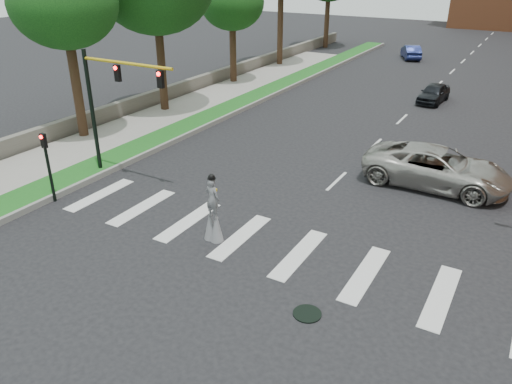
% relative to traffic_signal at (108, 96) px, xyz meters
% --- Properties ---
extents(ground_plane, '(160.00, 160.00, 0.00)m').
position_rel_traffic_signal_xyz_m(ground_plane, '(9.78, -3.00, -4.15)').
color(ground_plane, black).
rests_on(ground_plane, ground).
extents(grass_median, '(2.00, 60.00, 0.25)m').
position_rel_traffic_signal_xyz_m(grass_median, '(-1.72, 17.00, -4.03)').
color(grass_median, '#17531B').
rests_on(grass_median, ground).
extents(median_curb, '(0.20, 60.00, 0.28)m').
position_rel_traffic_signal_xyz_m(median_curb, '(-0.67, 17.00, -4.01)').
color(median_curb, gray).
rests_on(median_curb, ground).
extents(sidewalk_left, '(4.00, 60.00, 0.18)m').
position_rel_traffic_signal_xyz_m(sidewalk_left, '(-4.72, 7.00, -4.06)').
color(sidewalk_left, gray).
rests_on(sidewalk_left, ground).
extents(stone_wall, '(0.50, 56.00, 1.10)m').
position_rel_traffic_signal_xyz_m(stone_wall, '(-7.22, 19.00, -3.60)').
color(stone_wall, '#5B564E').
rests_on(stone_wall, ground).
extents(manhole, '(0.90, 0.90, 0.04)m').
position_rel_traffic_signal_xyz_m(manhole, '(12.78, -5.00, -4.13)').
color(manhole, black).
rests_on(manhole, ground).
extents(traffic_signal, '(5.30, 0.23, 6.20)m').
position_rel_traffic_signal_xyz_m(traffic_signal, '(0.00, 0.00, 0.00)').
color(traffic_signal, black).
rests_on(traffic_signal, ground).
extents(secondary_signal, '(0.25, 0.21, 3.23)m').
position_rel_traffic_signal_xyz_m(secondary_signal, '(-0.52, -3.50, -2.20)').
color(secondary_signal, black).
rests_on(secondary_signal, ground).
extents(stilt_performer, '(0.84, 0.55, 2.81)m').
position_rel_traffic_signal_xyz_m(stilt_performer, '(7.69, -2.69, -3.08)').
color(stilt_performer, '#311F13').
rests_on(stilt_performer, ground).
extents(suv_crossing, '(6.90, 3.27, 1.90)m').
position_rel_traffic_signal_xyz_m(suv_crossing, '(14.09, 6.88, -3.20)').
color(suv_crossing, '#AFACA5').
rests_on(suv_crossing, ground).
extents(car_near, '(1.97, 4.25, 1.41)m').
position_rel_traffic_signal_xyz_m(car_near, '(10.60, 22.54, -3.45)').
color(car_near, black).
rests_on(car_near, ground).
extents(car_mid, '(3.21, 4.69, 1.46)m').
position_rel_traffic_signal_xyz_m(car_mid, '(4.55, 39.57, -3.42)').
color(car_mid, navy).
rests_on(car_mid, ground).
extents(tree_1, '(5.92, 5.92, 10.31)m').
position_rel_traffic_signal_xyz_m(tree_1, '(-6.12, 3.40, 3.59)').
color(tree_1, '#311F13').
rests_on(tree_1, ground).
extents(tree_3, '(5.29, 5.29, 8.91)m').
position_rel_traffic_signal_xyz_m(tree_3, '(-5.95, 20.29, 2.46)').
color(tree_3, '#311F13').
rests_on(tree_3, ground).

